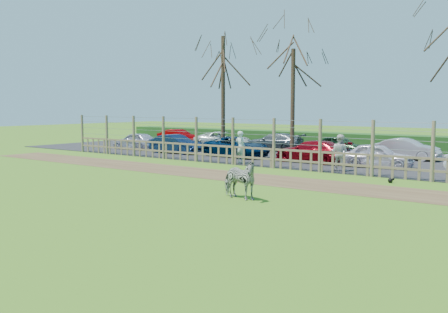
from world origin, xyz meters
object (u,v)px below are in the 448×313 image
Objects in this scene: car_9 at (274,142)px; car_7 at (178,137)px; tree_left at (223,66)px; car_4 at (378,155)px; zebra at (239,179)px; car_1 at (176,144)px; car_3 at (311,151)px; tree_mid at (293,76)px; crow at (391,180)px; visitor_b at (339,153)px; car_10 at (340,146)px; visitor_a at (241,147)px; car_8 at (224,140)px; car_2 at (237,147)px; car_0 at (136,141)px; car_11 at (407,149)px.

car_7 is at bearing -99.17° from car_9.
tree_left is 11.80m from car_4.
zebra is at bearing 19.22° from car_9.
car_1 and car_3 have the same top height.
tree_mid reaches higher than crow.
car_10 is at bearing -66.60° from visitor_b.
tree_left reaches higher than visitor_a.
car_9 reaches higher than crow.
car_8 is at bearing -4.37° from car_1.
tree_left is 8.65m from car_3.
car_3 is 1.17× the size of car_10.
car_1 is at bearing -3.03° from visitor_a.
car_2 is (-10.76, 4.49, 0.54)m from crow.
zebra is 6.02× the size of crow.
zebra is 19.65m from car_8.
tree_mid is at bearing 62.96° from car_4.
zebra reaches higher than crow.
visitor_a reaches higher than car_4.
car_3 is (2.45, -2.30, -4.23)m from tree_mid.
tree_left is at bearing 97.70° from car_0.
car_9 is at bearing 87.98° from car_11.
tree_left is 4.57× the size of visitor_b.
car_8 is at bearing -113.47° from car_3.
crow is at bearing 147.13° from visitor_b.
car_3 is at bearing 141.20° from car_11.
car_0 is 0.85× the size of car_3.
crow is 15.82m from car_1.
tree_mid is at bearing -42.73° from visitor_b.
car_0 is 14.12m from car_10.
car_7 is 8.95m from car_9.
car_9 is at bearing 54.86° from car_4.
car_0 is 0.82× the size of car_2.
tree_left is 2.16× the size of car_7.
car_10 is at bearing 106.34° from car_0.
car_0 is at bearing 64.68° from zebra.
car_4 is 4.59m from car_11.
car_0 and car_8 have the same top height.
car_10 is (8.86, 0.23, 0.00)m from car_8.
zebra reaches higher than car_1.
car_8 is (-2.29, 3.15, -4.98)m from tree_left.
car_8 is at bearing 90.85° from car_11.
car_4 is at bearing 53.13° from car_9.
tree_mid is 1.87× the size of car_7.
visitor_a is 0.40× the size of car_2.
car_2 is at bearing -137.82° from tree_mid.
car_0 is at bearing -67.78° from car_9.
zebra is 7.19m from crow.
tree_mid is 1.65× the size of car_3.
car_8 is 1.19× the size of car_11.
car_7 is at bearing 152.33° from tree_left.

